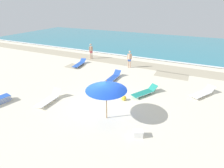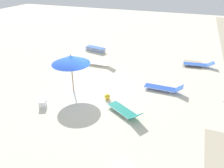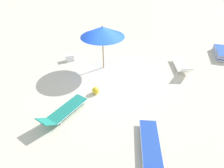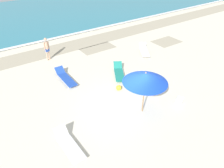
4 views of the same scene
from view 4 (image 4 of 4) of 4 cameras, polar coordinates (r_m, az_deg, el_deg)
ground_plane at (r=12.13m, az=3.55°, el=-6.20°), size 60.00×60.00×0.16m
ocean_water at (r=29.64m, az=-23.15°, el=15.84°), size 60.00×18.50×0.07m
beach_umbrella at (r=10.68m, az=8.71°, el=1.55°), size 2.25×2.25×2.39m
sun_lounger_under_umbrella at (r=18.03m, az=8.44°, el=8.59°), size 1.69×2.16×0.50m
sun_lounger_near_water_left at (r=14.72m, az=1.84°, el=3.02°), size 1.60×2.14×0.54m
sun_lounger_near_water_right at (r=9.99m, az=-11.18°, el=-15.28°), size 0.65×1.99×0.59m
sun_lounger_mid_beach_solo at (r=14.46m, az=-12.02°, el=1.62°), size 0.66×2.31×0.53m
beachgoer_shoreline_child at (r=17.12m, az=-16.68°, el=9.07°), size 0.43×0.27×1.76m
beach_ball at (r=13.25m, az=1.76°, el=-0.98°), size 0.33×0.33×0.33m
cooler_box at (r=12.70m, az=17.22°, el=-4.27°), size 0.60×0.53×0.37m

